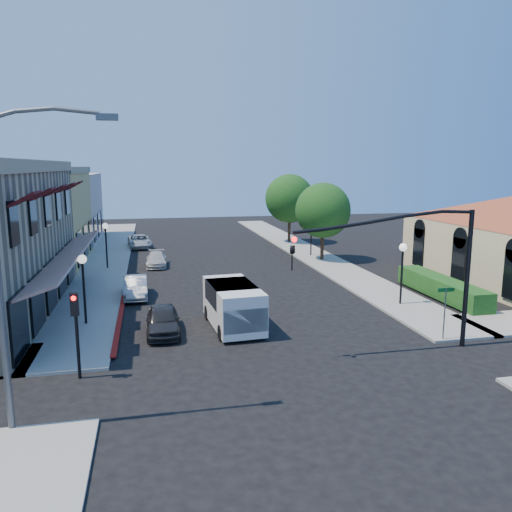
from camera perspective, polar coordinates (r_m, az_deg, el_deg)
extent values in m
plane|color=black|center=(19.41, 4.75, -13.48)|extent=(120.00, 120.00, 0.00)
cube|color=gray|center=(44.79, -16.46, -0.13)|extent=(3.50, 50.00, 0.12)
cube|color=gray|center=(46.80, 5.41, 0.68)|extent=(3.50, 50.00, 0.12)
cube|color=maroon|center=(26.22, -15.33, -7.44)|extent=(0.25, 10.00, 0.06)
cube|color=tan|center=(28.49, -23.42, 9.42)|extent=(0.50, 18.20, 0.60)
cube|color=#561416|center=(28.71, -20.69, 0.06)|extent=(1.75, 17.00, 0.67)
cube|color=#420D10|center=(21.53, -24.87, 5.98)|extent=(1.02, 1.50, 0.60)
cube|color=#420D10|center=(24.86, -23.19, 6.55)|extent=(1.02, 1.50, 0.60)
cube|color=#420D10|center=(28.20, -21.91, 6.98)|extent=(1.02, 1.50, 0.60)
cube|color=#420D10|center=(31.55, -20.89, 7.31)|extent=(1.02, 1.50, 0.60)
cube|color=#420D10|center=(34.92, -20.07, 7.58)|extent=(1.02, 1.50, 0.60)
cube|color=black|center=(22.02, -25.46, -7.13)|extent=(0.12, 2.60, 2.60)
cube|color=black|center=(25.21, -23.73, -4.88)|extent=(0.12, 2.60, 2.60)
cube|color=black|center=(28.45, -22.40, -3.13)|extent=(0.12, 2.60, 2.60)
cube|color=black|center=(31.73, -21.35, -1.74)|extent=(0.12, 2.60, 2.60)
cube|color=black|center=(35.03, -20.50, -0.61)|extent=(0.12, 2.60, 2.60)
cube|color=tan|center=(44.36, -25.54, 4.07)|extent=(10.00, 12.00, 7.60)
cube|color=tan|center=(56.09, -22.76, 5.05)|extent=(10.00, 12.00, 7.00)
cube|color=black|center=(35.15, 22.16, -0.35)|extent=(0.12, 1.40, 2.80)
cube|color=black|center=(39.31, 18.08, 0.96)|extent=(0.12, 1.40, 2.80)
cube|color=#164714|center=(31.99, 20.36, -4.52)|extent=(1.40, 8.00, 1.10)
cylinder|color=black|center=(41.99, 7.55, 0.90)|extent=(0.28, 0.28, 2.10)
sphere|color=#164714|center=(41.60, 7.65, 5.19)|extent=(4.56, 4.56, 4.56)
cylinder|color=black|center=(51.39, 3.80, 2.77)|extent=(0.28, 0.28, 2.27)
sphere|color=#164714|center=(51.06, 3.85, 6.57)|extent=(4.94, 4.94, 4.94)
cylinder|color=black|center=(23.25, 22.97, -2.49)|extent=(0.20, 0.20, 6.00)
cylinder|color=black|center=(20.83, 14.64, 3.86)|extent=(7.80, 0.14, 0.14)
imported|color=black|center=(19.52, 4.23, 1.08)|extent=(0.20, 0.16, 1.00)
sphere|color=#FF0C0C|center=(19.30, 4.40, 1.88)|extent=(0.22, 0.22, 0.22)
cylinder|color=black|center=(19.71, -19.73, -9.01)|extent=(0.12, 0.12, 3.00)
cube|color=black|center=(19.17, -20.04, -5.20)|extent=(0.28, 0.22, 0.85)
sphere|color=#FF0C0C|center=(18.99, -20.14, -4.56)|extent=(0.18, 0.18, 0.18)
cylinder|color=#595B5E|center=(15.30, -23.25, 14.89)|extent=(3.00, 0.12, 0.12)
cube|color=#595B5E|center=(15.08, -16.65, 14.98)|extent=(0.60, 0.25, 0.18)
cylinder|color=#595B5E|center=(23.95, 20.73, -6.30)|extent=(0.06, 0.06, 2.50)
cube|color=#0C591E|center=(23.66, 20.91, -3.63)|extent=(0.80, 0.04, 0.18)
cylinder|color=black|center=(25.94, -19.03, -4.15)|extent=(0.12, 0.12, 3.20)
sphere|color=white|center=(25.58, -19.26, -0.35)|extent=(0.44, 0.44, 0.44)
cylinder|color=black|center=(39.60, -16.72, 0.80)|extent=(0.12, 0.12, 3.20)
sphere|color=white|center=(39.37, -16.85, 3.31)|extent=(0.44, 0.44, 0.44)
cylinder|color=black|center=(29.19, 16.29, -2.44)|extent=(0.12, 0.12, 3.20)
sphere|color=white|center=(28.87, 16.47, 0.96)|extent=(0.44, 0.44, 0.44)
cylinder|color=black|center=(43.67, 6.32, 2.02)|extent=(0.12, 0.12, 3.20)
sphere|color=white|center=(43.46, 6.36, 4.30)|extent=(0.44, 0.44, 0.44)
cube|color=silver|center=(24.40, -2.63, -5.58)|extent=(2.42, 4.96, 1.97)
cube|color=silver|center=(22.49, -1.36, -7.24)|extent=(2.07, 0.80, 1.10)
cube|color=black|center=(22.69, -1.62, -5.64)|extent=(1.87, 0.24, 0.99)
cube|color=black|center=(24.58, -2.82, -4.27)|extent=(2.30, 2.99, 0.99)
cylinder|color=black|center=(22.90, -3.92, -8.73)|extent=(0.33, 0.74, 0.72)
cylinder|color=black|center=(25.98, -5.49, -6.44)|extent=(0.33, 0.74, 0.72)
cylinder|color=black|center=(23.35, 0.60, -8.33)|extent=(0.33, 0.74, 0.72)
cylinder|color=black|center=(26.37, -1.49, -6.14)|extent=(0.33, 0.74, 0.72)
imported|color=black|center=(24.07, -10.61, -7.22)|extent=(1.57, 3.82, 1.30)
imported|color=#AAADAF|center=(30.84, -13.61, -3.47)|extent=(1.45, 3.91, 1.28)
imported|color=#B8B8B6|center=(40.01, -11.32, -0.40)|extent=(1.65, 3.84, 1.10)
imported|color=#B7BABD|center=(49.51, -13.15, 1.64)|extent=(2.47, 4.66, 1.25)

